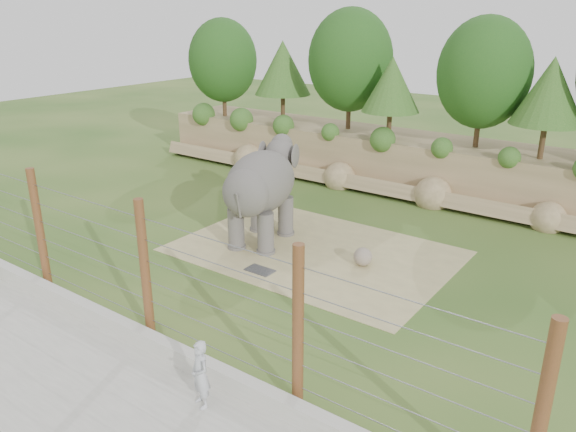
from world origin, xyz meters
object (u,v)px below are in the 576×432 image
Objects in this scene: elephant at (261,196)px; stone_ball at (363,257)px; barrier_fence at (145,270)px; zookeeper at (200,374)px.

elephant is 7.01× the size of stone_ball.
barrier_fence is at bearing -109.12° from stone_ball.
stone_ball is 0.03× the size of barrier_fence.
elephant is 9.82m from zookeeper.
zookeeper is at bearing -85.62° from stone_ball.
barrier_fence is at bearing -90.95° from elephant.
stone_ball is at bearing 70.88° from barrier_fence.
barrier_fence is (1.70, -7.10, 0.13)m from elephant.
stone_ball is 0.40× the size of zookeeper.
elephant reaches higher than zookeeper.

